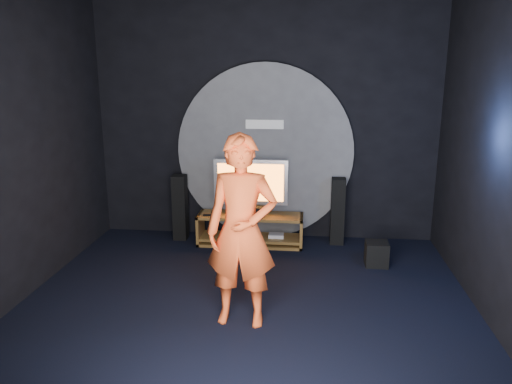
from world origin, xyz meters
TOP-DOWN VIEW (x-y plane):
  - floor at (0.00, 0.00)m, footprint 5.00×5.00m
  - back_wall at (0.00, 2.50)m, footprint 5.00×0.04m
  - front_wall at (0.00, -2.50)m, footprint 5.00×0.04m
  - left_wall at (-2.50, 0.00)m, footprint 0.04×5.00m
  - right_wall at (2.50, 0.00)m, footprint 0.04×5.00m
  - wall_disc_panel at (0.00, 2.44)m, footprint 2.60×0.11m
  - media_console at (-0.17, 2.05)m, footprint 1.53×0.45m
  - tv at (-0.17, 2.12)m, footprint 1.07×0.22m
  - center_speaker at (-0.17, 1.94)m, footprint 0.40×0.15m
  - remote at (-0.75, 1.93)m, footprint 0.18×0.05m
  - tower_speaker_left at (-1.24, 2.18)m, footprint 0.20×0.22m
  - tower_speaker_right at (1.09, 2.23)m, footprint 0.20×0.22m
  - subwoofer at (1.57, 1.43)m, footprint 0.29×0.29m
  - player at (0.01, -0.21)m, footprint 0.72×0.49m

SIDE VIEW (x-z plane):
  - floor at x=0.00m, z-range 0.00..0.00m
  - subwoofer at x=1.57m, z-range 0.00..0.32m
  - media_console at x=-0.17m, z-range -0.03..0.42m
  - remote at x=-0.75m, z-range 0.45..0.47m
  - tower_speaker_left at x=-1.24m, z-range 0.00..0.98m
  - tower_speaker_right at x=1.09m, z-range 0.00..0.98m
  - center_speaker at x=-0.17m, z-range 0.45..0.60m
  - tv at x=-0.17m, z-range 0.49..1.29m
  - player at x=0.01m, z-range 0.00..1.94m
  - wall_disc_panel at x=0.00m, z-range 0.00..2.60m
  - back_wall at x=0.00m, z-range 0.00..3.50m
  - front_wall at x=0.00m, z-range 0.00..3.50m
  - left_wall at x=-2.50m, z-range 0.00..3.50m
  - right_wall at x=2.50m, z-range 0.00..3.50m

